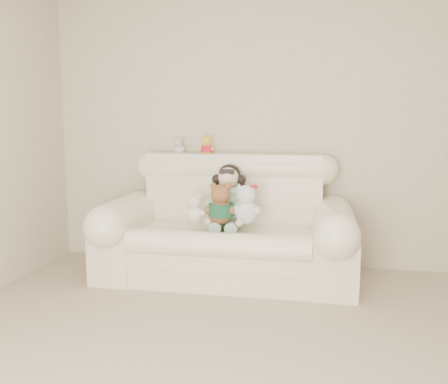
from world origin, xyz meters
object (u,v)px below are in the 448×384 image
(sofa, at_px, (226,218))
(seated_child, at_px, (229,196))
(brown_teddy, at_px, (221,200))
(white_cat, at_px, (246,200))
(cream_teddy, at_px, (195,205))

(sofa, distance_m, seated_child, 0.20)
(brown_teddy, xyz_separation_m, white_cat, (0.20, 0.02, -0.00))
(seated_child, height_order, white_cat, seated_child)
(seated_child, xyz_separation_m, brown_teddy, (-0.03, -0.22, -0.00))
(sofa, relative_size, cream_teddy, 7.42)
(sofa, relative_size, seated_child, 3.85)
(brown_teddy, distance_m, cream_teddy, 0.22)
(sofa, xyz_separation_m, brown_teddy, (-0.02, -0.14, 0.18))
(brown_teddy, bearing_deg, seated_child, 63.63)
(cream_teddy, bearing_deg, brown_teddy, 20.27)
(sofa, relative_size, white_cat, 5.47)
(sofa, distance_m, cream_teddy, 0.30)
(seated_child, height_order, brown_teddy, seated_child)
(sofa, bearing_deg, seated_child, 86.62)
(brown_teddy, bearing_deg, cream_teddy, 163.73)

